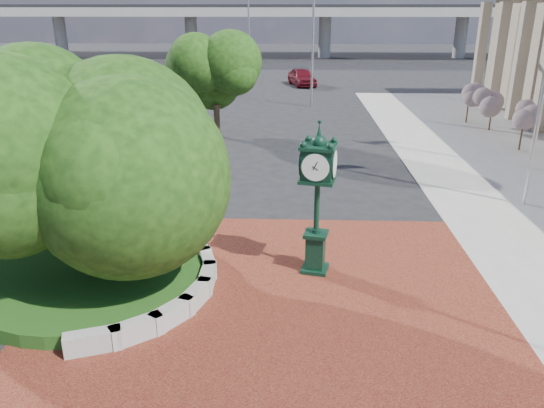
{
  "coord_description": "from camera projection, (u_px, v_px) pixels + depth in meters",
  "views": [
    {
      "loc": [
        0.5,
        -12.84,
        7.32
      ],
      "look_at": [
        -0.08,
        1.5,
        1.94
      ],
      "focal_mm": 35.0,
      "sensor_mm": 36.0,
      "label": 1
    }
  ],
  "objects": [
    {
      "name": "grass_bed",
      "position": [
        93.0,
        279.0,
        14.72
      ],
      "size": [
        6.1,
        6.1,
        0.4
      ],
      "primitive_type": "cylinder",
      "color": "#204313",
      "rests_on": "ground"
    },
    {
      "name": "overpass",
      "position": [
        290.0,
        11.0,
        77.8
      ],
      "size": [
        90.0,
        12.0,
        7.5
      ],
      "color": "#9E9B93",
      "rests_on": "ground"
    },
    {
      "name": "parked_car",
      "position": [
        302.0,
        77.0,
        51.48
      ],
      "size": [
        3.16,
        5.21,
        1.66
      ],
      "primitive_type": "imported",
      "rotation": [
        0.0,
        0.0,
        0.26
      ],
      "color": "#550C15",
      "rests_on": "ground"
    },
    {
      "name": "tree_street",
      "position": [
        216.0,
        81.0,
        30.46
      ],
      "size": [
        4.4,
        4.4,
        5.45
      ],
      "color": "#38281C",
      "rests_on": "ground"
    },
    {
      "name": "street_lamp_near",
      "position": [
        316.0,
        29.0,
        39.0
      ],
      "size": [
        2.19,
        0.31,
        9.76
      ],
      "color": "slate",
      "rests_on": "ground"
    },
    {
      "name": "tree_planter",
      "position": [
        77.0,
        156.0,
        13.49
      ],
      "size": [
        5.2,
        5.2,
        6.33
      ],
      "color": "#38281C",
      "rests_on": "ground"
    },
    {
      "name": "shrub_mid",
      "position": [
        492.0,
        105.0,
        32.55
      ],
      "size": [
        1.2,
        1.2,
        2.2
      ],
      "color": "#38281C",
      "rests_on": "ground"
    },
    {
      "name": "ground",
      "position": [
        273.0,
        289.0,
        14.6
      ],
      "size": [
        200.0,
        200.0,
        0.0
      ],
      "primitive_type": "plane",
      "color": "black",
      "rests_on": "ground"
    },
    {
      "name": "planter_wall",
      "position": [
        175.0,
        278.0,
        14.61
      ],
      "size": [
        2.96,
        6.77,
        0.54
      ],
      "color": "#9E9B93",
      "rests_on": "ground"
    },
    {
      "name": "shrub_far",
      "position": [
        469.0,
        99.0,
        34.68
      ],
      "size": [
        1.2,
        1.2,
        2.2
      ],
      "color": "#38281C",
      "rests_on": "ground"
    },
    {
      "name": "plaza",
      "position": [
        271.0,
        308.0,
        13.66
      ],
      "size": [
        12.0,
        12.0,
        0.04
      ],
      "primitive_type": "cube",
      "color": "#5E1A16",
      "rests_on": "ground"
    },
    {
      "name": "post_clock",
      "position": [
        317.0,
        193.0,
        14.73
      ],
      "size": [
        1.07,
        1.07,
        4.43
      ],
      "color": "black",
      "rests_on": "ground"
    },
    {
      "name": "shrub_near",
      "position": [
        524.0,
        121.0,
        27.99
      ],
      "size": [
        1.2,
        1.2,
        2.2
      ],
      "color": "#38281C",
      "rests_on": "ground"
    },
    {
      "name": "street_lamp_far",
      "position": [
        251.0,
        24.0,
        55.13
      ],
      "size": [
        2.09,
        0.69,
        9.45
      ],
      "color": "slate",
      "rests_on": "ground"
    }
  ]
}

